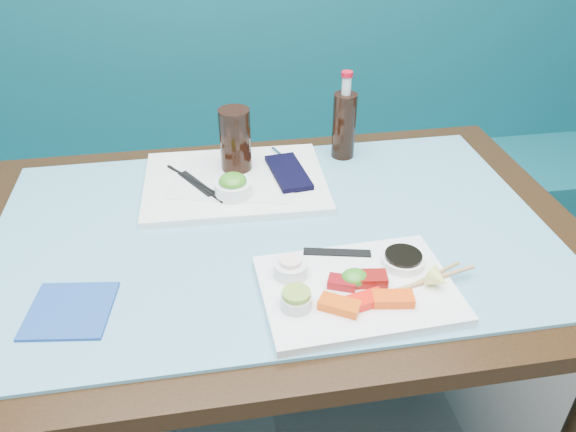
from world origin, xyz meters
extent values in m
cube|color=#0E4F58|center=(0.00, 2.22, 0.23)|extent=(3.00, 0.55, 0.45)
cube|color=#0E4F58|center=(0.00, 2.44, 0.70)|extent=(3.00, 0.12, 0.95)
cube|color=black|center=(0.00, 1.45, 0.73)|extent=(1.40, 0.90, 0.04)
cylinder|color=black|center=(-0.62, 1.82, 0.35)|extent=(0.06, 0.06, 0.71)
cylinder|color=black|center=(0.62, 1.82, 0.35)|extent=(0.06, 0.06, 0.71)
cube|color=#5FA4BF|center=(0.00, 1.45, 0.75)|extent=(1.22, 0.76, 0.01)
cube|color=white|center=(0.13, 1.21, 0.77)|extent=(0.37, 0.27, 0.02)
cube|color=#ED5009|center=(0.08, 1.15, 0.79)|extent=(0.08, 0.07, 0.02)
cube|color=#FF170A|center=(0.13, 1.16, 0.79)|extent=(0.08, 0.05, 0.02)
cube|color=#FF480A|center=(0.18, 1.15, 0.79)|extent=(0.08, 0.05, 0.02)
cube|color=maroon|center=(0.10, 1.21, 0.79)|extent=(0.06, 0.05, 0.02)
cube|color=maroon|center=(0.15, 1.21, 0.79)|extent=(0.07, 0.05, 0.02)
ellipsoid|color=#33891F|center=(0.12, 1.22, 0.79)|extent=(0.06, 0.06, 0.03)
cylinder|color=silver|center=(0.00, 1.17, 0.79)|extent=(0.06, 0.06, 0.02)
cylinder|color=#7CA735|center=(0.00, 1.17, 0.81)|extent=(0.05, 0.05, 0.01)
cylinder|color=white|center=(0.01, 1.26, 0.79)|extent=(0.07, 0.07, 0.03)
cylinder|color=#FFE1D1|center=(0.01, 1.26, 0.81)|extent=(0.05, 0.05, 0.01)
cylinder|color=white|center=(0.23, 1.26, 0.79)|extent=(0.11, 0.11, 0.02)
cylinder|color=black|center=(0.23, 1.26, 0.80)|extent=(0.09, 0.09, 0.01)
cone|color=#FBFF78|center=(0.27, 1.18, 0.80)|extent=(0.05, 0.05, 0.04)
cube|color=black|center=(0.11, 1.31, 0.78)|extent=(0.14, 0.05, 0.00)
cylinder|color=#A48C4D|center=(0.24, 1.19, 0.78)|extent=(0.21, 0.10, 0.01)
cylinder|color=tan|center=(0.25, 1.19, 0.78)|extent=(0.24, 0.07, 0.01)
cube|color=white|center=(-0.07, 1.65, 0.77)|extent=(0.46, 0.35, 0.02)
cube|color=silver|center=(-0.07, 1.65, 0.78)|extent=(0.35, 0.28, 0.00)
cylinder|color=white|center=(-0.08, 1.58, 0.79)|extent=(0.10, 0.10, 0.03)
ellipsoid|color=#3A8A1F|center=(-0.08, 1.58, 0.81)|extent=(0.08, 0.08, 0.03)
cylinder|color=black|center=(-0.06, 1.71, 0.86)|extent=(0.10, 0.10, 0.16)
cube|color=black|center=(0.07, 1.65, 0.78)|extent=(0.10, 0.19, 0.01)
cylinder|color=white|center=(0.06, 1.76, 0.78)|extent=(0.04, 0.08, 0.01)
cylinder|color=black|center=(-0.16, 1.64, 0.78)|extent=(0.13, 0.20, 0.01)
cylinder|color=black|center=(-0.16, 1.64, 0.78)|extent=(0.15, 0.20, 0.01)
cube|color=black|center=(-0.16, 1.64, 0.78)|extent=(0.09, 0.14, 0.00)
cylinder|color=black|center=(0.24, 1.76, 0.85)|extent=(0.08, 0.08, 0.18)
cylinder|color=silver|center=(0.24, 1.76, 0.96)|extent=(0.03, 0.03, 0.05)
cylinder|color=red|center=(0.24, 1.76, 0.99)|extent=(0.04, 0.04, 0.01)
cube|color=navy|center=(-0.40, 1.25, 0.76)|extent=(0.17, 0.17, 0.01)
camera|label=1|loc=(-0.13, 0.44, 1.48)|focal=35.00mm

